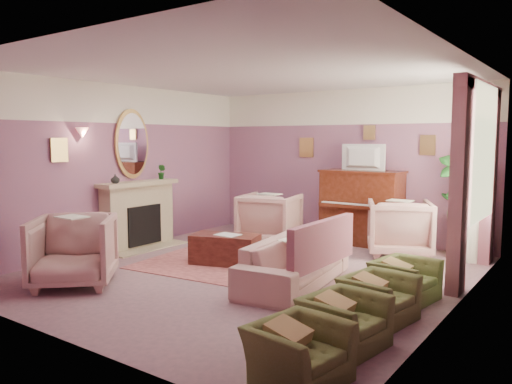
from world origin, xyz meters
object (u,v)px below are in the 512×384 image
Objects in this scene: television at (361,155)px; coffee_table at (225,249)px; floral_armchair_right at (400,225)px; piano at (361,208)px; floral_armchair_front at (73,247)px; floral_armchair_left at (270,216)px; olive_chair_c at (379,291)px; olive_chair_a at (299,343)px; sofa at (295,254)px; olive_chair_d at (405,273)px; olive_chair_b at (345,313)px; side_table at (471,238)px.

television reaches higher than coffee_table.
floral_armchair_right is at bearing -26.68° from television.
piano is 2.81m from coffee_table.
television reaches higher than piano.
coffee_table is 0.99× the size of floral_armchair_front.
television reaches higher than floral_armchair_left.
olive_chair_a is at bearing -90.00° from olive_chair_c.
floral_armchair_left is at bearing 130.76° from sofa.
floral_armchair_right is (0.87, -0.44, -1.10)m from television.
olive_chair_d is (0.83, -2.16, -0.19)m from floral_armchair_right.
coffee_table is at bearing -133.35° from floral_armchair_right.
olive_chair_c and olive_chair_d have the same top height.
floral_armchair_front is at bearing -113.59° from television.
olive_chair_d is (0.00, 1.64, 0.00)m from olive_chair_b.
olive_chair_a is 1.00× the size of olive_chair_b.
olive_chair_c is (2.78, -0.91, 0.09)m from coffee_table.
floral_armchair_right is 1.39× the size of olive_chair_a.
sofa is 2.91× the size of side_table.
coffee_table is 1.38× the size of olive_chair_c.
floral_armchair_left is 1.39× the size of olive_chair_d.
side_table reaches higher than olive_chair_c.
television is at bearing 153.32° from floral_armchair_right.
television is 2.27m from side_table.
coffee_table is at bearing -112.95° from piano.
television is at bearing 111.80° from olive_chair_b.
olive_chair_b is (0.83, -3.80, -0.19)m from floral_armchair_right.
floral_armchair_front is (-0.88, -2.00, 0.28)m from coffee_table.
olive_chair_c is at bearing -63.63° from television.
sofa is 1.38m from olive_chair_d.
olive_chair_c is at bearing -74.53° from floral_armchair_right.
olive_chair_a is 1.04× the size of side_table.
olive_chair_c is at bearing 16.47° from floral_armchair_front.
floral_armchair_front is 1.44× the size of side_table.
olive_chair_a is at bearing -92.24° from side_table.
floral_armchair_left is (-1.38, -0.85, -1.10)m from television.
coffee_table is 2.78m from olive_chair_d.
television reaches higher than side_table.
floral_armchair_left reaches higher than olive_chair_d.
olive_chair_b is at bearing 90.00° from olive_chair_a.
olive_chair_a is (3.07, -4.21, -0.19)m from floral_armchair_left.
floral_armchair_left is at bearing -169.65° from floral_armchair_right.
olive_chair_c is 0.82m from olive_chair_d.
olive_chair_b is at bearing -90.00° from olive_chair_d.
floral_armchair_front is 1.39× the size of olive_chair_d.
floral_armchair_front is (-0.59, -3.65, 0.00)m from floral_armchair_left.
floral_armchair_front is (-2.30, -1.67, 0.09)m from sofa.
floral_armchair_right is at bearing 10.35° from floral_armchair_left.
piano is 1.93× the size of olive_chair_a.
sofa is at bearing -170.16° from olive_chair_d.
piano reaches higher than floral_armchair_right.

